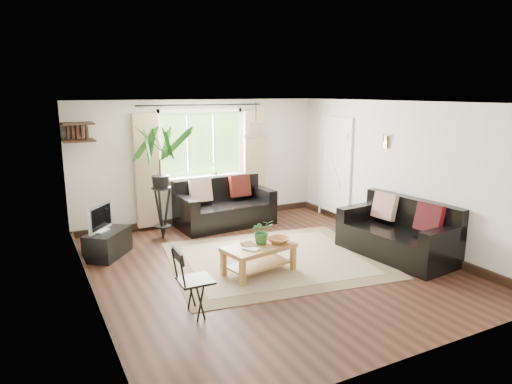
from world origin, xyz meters
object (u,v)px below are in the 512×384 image
sofa_back (225,204)px  palm_stand (161,183)px  coffee_table (259,259)px  sofa_right (397,230)px  tv_stand (108,244)px  folding_chair (195,281)px

sofa_back → palm_stand: 1.44m
sofa_back → coffee_table: bearing=-106.1°
sofa_back → palm_stand: size_ratio=0.91×
sofa_right → tv_stand: sofa_right is taller
sofa_right → coffee_table: 2.29m
folding_chair → palm_stand: bearing=-7.0°
sofa_right → palm_stand: bearing=-136.5°
palm_stand → folding_chair: size_ratio=2.45×
sofa_back → coffee_table: (-0.53, -2.41, -0.22)m
coffee_table → palm_stand: 2.45m
sofa_back → sofa_right: bearing=-62.3°
coffee_table → palm_stand: bearing=109.5°
sofa_right → folding_chair: (-3.47, -0.37, -0.02)m
tv_stand → palm_stand: (1.02, 0.50, 0.79)m
coffee_table → folding_chair: bearing=-148.2°
coffee_table → folding_chair: 1.46m
sofa_right → folding_chair: sofa_right is taller
sofa_back → tv_stand: 2.45m
sofa_back → sofa_right: (1.71, -2.80, -0.00)m
sofa_right → tv_stand: size_ratio=2.33×
sofa_back → tv_stand: (-2.33, -0.73, -0.22)m
sofa_back → sofa_right: size_ratio=1.01×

